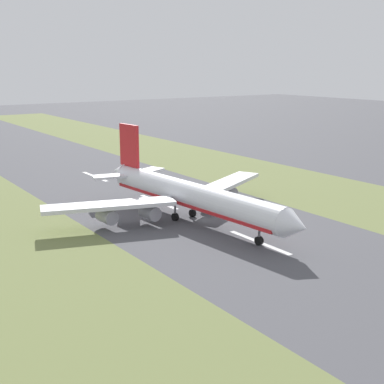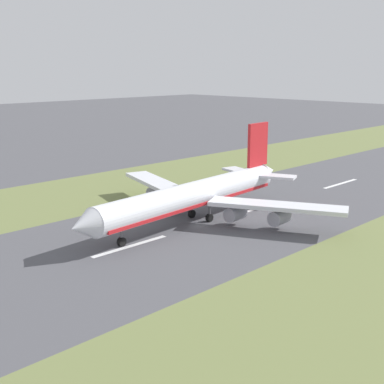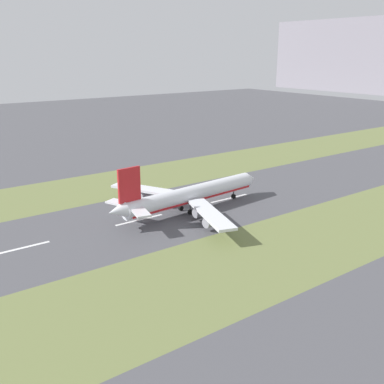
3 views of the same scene
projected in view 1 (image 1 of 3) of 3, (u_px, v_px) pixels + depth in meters
The scene contains 7 objects.
ground_plane at pixel (205, 221), 123.87m from camera, with size 800.00×800.00×0.00m, color #4C4C51.
grass_median_west at pixel (336, 195), 148.61m from camera, with size 40.00×600.00×0.01m, color olive.
grass_median_east at pixel (9, 259), 99.13m from camera, with size 40.00×600.00×0.01m, color olive.
centreline_dash_near at pixel (95, 176), 172.95m from camera, with size 1.20×18.00×0.01m, color silver.
centreline_dash_mid at pixel (158, 202), 140.84m from camera, with size 1.20×18.00×0.01m, color silver.
centreline_dash_far at pixel (259, 242), 108.73m from camera, with size 1.20×18.00×0.01m, color silver.
airplane_main_jet at pixel (187, 195), 123.22m from camera, with size 63.92×67.22×20.20m.
Camera 1 is at (69.76, 96.43, 35.12)m, focal length 50.00 mm.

